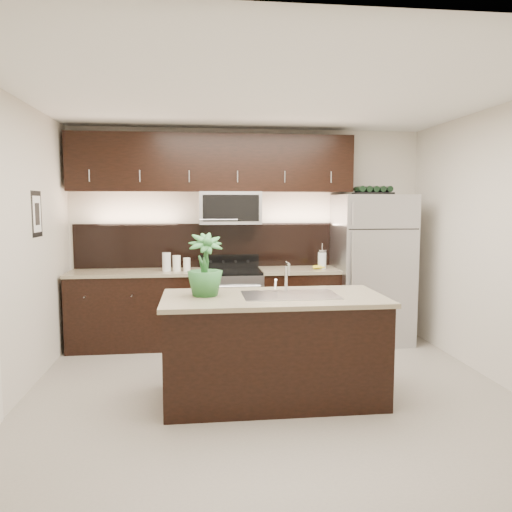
{
  "coord_description": "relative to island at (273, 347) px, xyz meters",
  "views": [
    {
      "loc": [
        -0.65,
        -4.44,
        1.75
      ],
      "look_at": [
        -0.07,
        0.55,
        1.23
      ],
      "focal_mm": 35.0,
      "sensor_mm": 36.0,
      "label": 1
    }
  ],
  "objects": [
    {
      "name": "upper_fixtures",
      "position": [
        -0.44,
        1.96,
        1.67
      ],
      "size": [
        3.49,
        0.4,
        1.66
      ],
      "color": "black",
      "rests_on": "counter_run"
    },
    {
      "name": "bananas",
      "position": [
        0.78,
        1.74,
        0.49
      ],
      "size": [
        0.19,
        0.16,
        0.05
      ],
      "primitive_type": "ellipsoid",
      "rotation": [
        0.0,
        0.0,
        0.2
      ],
      "color": "yellow",
      "rests_on": "counter_run"
    },
    {
      "name": "canisters",
      "position": [
        -0.95,
        1.76,
        0.57
      ],
      "size": [
        0.34,
        0.12,
        0.23
      ],
      "rotation": [
        0.0,
        0.0,
        -0.11
      ],
      "color": "silver",
      "rests_on": "counter_run"
    },
    {
      "name": "room_walls",
      "position": [
        -0.12,
        0.09,
        1.22
      ],
      "size": [
        4.52,
        4.02,
        2.71
      ],
      "color": "beige",
      "rests_on": "ground"
    },
    {
      "name": "counter_run",
      "position": [
        -0.47,
        1.82,
        -0.0
      ],
      "size": [
        3.51,
        0.65,
        0.94
      ],
      "color": "black",
      "rests_on": "ground"
    },
    {
      "name": "island",
      "position": [
        0.0,
        0.0,
        0.0
      ],
      "size": [
        1.96,
        0.96,
        0.94
      ],
      "color": "black",
      "rests_on": "ground"
    },
    {
      "name": "french_press",
      "position": [
        0.88,
        1.77,
        0.58
      ],
      "size": [
        0.11,
        0.11,
        0.31
      ],
      "rotation": [
        0.0,
        0.0,
        0.33
      ],
      "color": "silver",
      "rests_on": "counter_run"
    },
    {
      "name": "refrigerator",
      "position": [
        1.52,
        1.76,
        0.46
      ],
      "size": [
        0.9,
        0.81,
        1.86
      ],
      "primitive_type": "cube",
      "color": "#B2B2B7",
      "rests_on": "ground"
    },
    {
      "name": "plant",
      "position": [
        -0.6,
        0.07,
        0.75
      ],
      "size": [
        0.36,
        0.36,
        0.55
      ],
      "primitive_type": "imported",
      "rotation": [
        0.0,
        0.0,
        0.18
      ],
      "color": "#28662D",
      "rests_on": "island"
    },
    {
      "name": "sink_faucet",
      "position": [
        0.15,
        0.01,
        0.48
      ],
      "size": [
        0.84,
        0.5,
        0.28
      ],
      "color": "silver",
      "rests_on": "island"
    },
    {
      "name": "ground",
      "position": [
        -0.01,
        0.13,
        -0.47
      ],
      "size": [
        4.5,
        4.5,
        0.0
      ],
      "primitive_type": "plane",
      "color": "gray",
      "rests_on": "ground"
    },
    {
      "name": "wine_rack",
      "position": [
        1.52,
        1.76,
        1.44
      ],
      "size": [
        0.46,
        0.28,
        0.11
      ],
      "color": "black",
      "rests_on": "refrigerator"
    }
  ]
}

